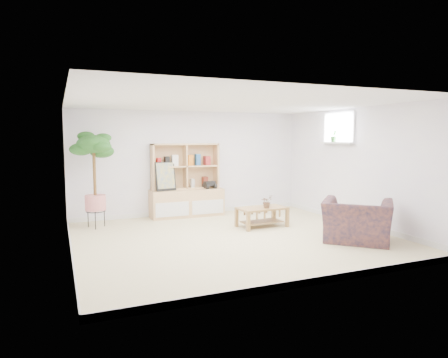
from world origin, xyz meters
name	(u,v)px	position (x,y,z in m)	size (l,w,h in m)	color
floor	(234,238)	(0.00, 0.00, 0.00)	(5.50, 5.00, 0.01)	#CCBE8A
ceiling	(235,102)	(0.00, 0.00, 2.40)	(5.50, 5.00, 0.01)	white
walls	(235,171)	(0.00, 0.00, 1.20)	(5.51, 5.01, 2.40)	white
baseboard	(234,235)	(0.00, 0.00, 0.05)	(5.50, 5.00, 0.10)	white
window	(339,128)	(2.73, 0.60, 2.00)	(0.10, 0.98, 0.68)	#C6DEFF
window_sill	(336,143)	(2.67, 0.60, 1.68)	(0.14, 1.00, 0.04)	white
storage_unit	(187,180)	(-0.19, 2.24, 0.83)	(1.66, 0.56, 1.66)	tan
poster	(165,176)	(-0.70, 2.16, 0.94)	(0.46, 0.11, 0.64)	yellow
toy_truck	(210,184)	(0.34, 2.16, 0.72)	(0.36, 0.24, 0.19)	black
coffee_table	(262,217)	(0.88, 0.60, 0.20)	(0.97, 0.53, 0.40)	#98744A
table_plant	(267,201)	(0.94, 0.52, 0.52)	(0.23, 0.20, 0.25)	#145E15
floor_tree	(95,180)	(-2.22, 1.81, 0.96)	(0.71, 0.71, 1.92)	#1E5A21
armchair	(357,218)	(1.83, -1.07, 0.42)	(1.12, 0.98, 0.83)	#0B1536
sill_plant	(334,136)	(2.67, 0.70, 1.83)	(0.14, 0.11, 0.26)	#1E5A21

